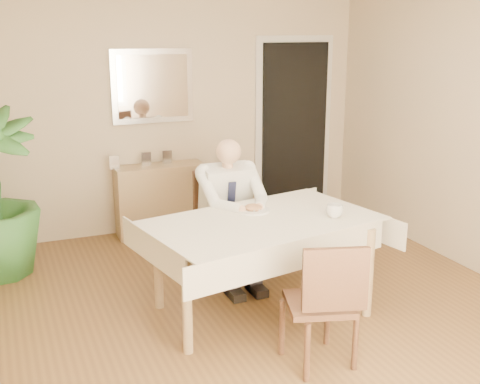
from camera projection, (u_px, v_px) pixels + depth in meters
name	position (u px, v px, depth m)	size (l,w,h in m)	color
room	(260.00, 155.00, 4.10)	(5.00, 5.02, 2.60)	brown
doorway	(294.00, 129.00, 6.95)	(0.96, 0.07, 2.10)	beige
mirror	(153.00, 86.00, 6.20)	(0.86, 0.04, 0.76)	silver
dining_table	(262.00, 230.00, 4.52)	(1.91, 1.34, 0.75)	#907653
chair_far	(221.00, 216.00, 5.35)	(0.46, 0.46, 0.93)	#402718
chair_near	(325.00, 299.00, 3.80)	(0.51, 0.52, 0.87)	#402718
seated_man	(233.00, 206.00, 5.05)	(0.48, 0.72, 1.24)	white
plate	(253.00, 210.00, 4.70)	(0.26, 0.26, 0.02)	white
food	(253.00, 208.00, 4.70)	(0.14, 0.14, 0.06)	brown
knife	(261.00, 210.00, 4.66)	(0.01, 0.01, 0.13)	silver
fork	(252.00, 211.00, 4.63)	(0.01, 0.01, 0.13)	silver
coffee_mug	(335.00, 211.00, 4.54)	(0.13, 0.13, 0.10)	white
sideboard	(161.00, 199.00, 6.38)	(0.93, 0.32, 0.75)	#907653
photo_frame_left	(114.00, 162.00, 6.10)	(0.10, 0.02, 0.14)	silver
photo_frame_center	(146.00, 159.00, 6.26)	(0.10, 0.02, 0.14)	silver
photo_frame_right	(167.00, 157.00, 6.35)	(0.10, 0.02, 0.14)	silver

